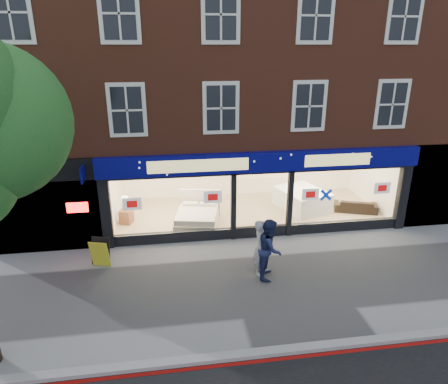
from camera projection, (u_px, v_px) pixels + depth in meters
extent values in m
plane|color=gray|center=(284.00, 281.00, 12.12)|extent=(120.00, 120.00, 0.00)
cube|color=#8C0A07|center=(322.00, 354.00, 9.24)|extent=(60.00, 0.10, 0.01)
cube|color=gray|center=(319.00, 346.00, 9.40)|extent=(60.00, 0.25, 0.12)
cube|color=tan|center=(249.00, 212.00, 16.97)|extent=(11.00, 4.50, 0.10)
cube|color=brown|center=(243.00, 47.00, 16.30)|extent=(19.00, 8.00, 6.70)
cube|color=#060764|center=(265.00, 162.00, 13.76)|extent=(11.40, 0.28, 0.70)
cube|color=black|center=(261.00, 231.00, 14.90)|extent=(11.00, 0.18, 0.40)
cube|color=black|center=(106.00, 213.00, 13.74)|extent=(0.35, 0.30, 2.60)
cube|color=black|center=(402.00, 196.00, 15.25)|extent=(0.35, 0.30, 2.60)
cube|color=white|center=(172.00, 206.00, 13.95)|extent=(4.20, 0.02, 2.10)
cube|color=white|center=(347.00, 196.00, 14.84)|extent=(4.20, 0.02, 2.10)
cube|color=white|center=(260.00, 206.00, 14.73)|extent=(1.80, 0.02, 2.10)
cube|color=silver|center=(239.00, 169.00, 18.62)|extent=(11.00, 0.20, 2.60)
cube|color=#FFEAC6|center=(250.00, 154.00, 16.08)|extent=(11.00, 4.50, 0.12)
cube|color=black|center=(43.00, 204.00, 13.56)|extent=(3.80, 0.60, 3.30)
cube|color=#FF140C|center=(77.00, 207.00, 13.41)|extent=(0.70, 0.04, 0.35)
cube|color=beige|center=(197.00, 221.00, 15.61)|extent=(1.94, 2.15, 0.33)
cube|color=beige|center=(197.00, 214.00, 15.51)|extent=(1.86, 2.07, 0.23)
cube|color=beige|center=(200.00, 202.00, 16.40)|extent=(1.65, 0.46, 1.12)
cube|color=beige|center=(190.00, 204.00, 16.10)|extent=(0.65, 0.42, 0.11)
cube|color=beige|center=(208.00, 204.00, 16.06)|extent=(0.65, 0.42, 0.11)
cube|color=brown|center=(126.00, 216.00, 15.74)|extent=(0.59, 0.59, 0.55)
cube|color=white|center=(302.00, 205.00, 17.20)|extent=(2.23, 2.52, 0.28)
cube|color=white|center=(302.00, 199.00, 17.10)|extent=(2.23, 2.52, 0.28)
cube|color=white|center=(302.00, 193.00, 17.00)|extent=(2.23, 2.52, 0.28)
imported|color=black|center=(356.00, 206.00, 16.86)|extent=(1.88, 1.22, 0.51)
cube|color=gold|center=(100.00, 253.00, 12.80)|extent=(0.70, 0.55, 0.94)
imported|color=#9A9CA1|center=(261.00, 247.00, 12.25)|extent=(0.65, 0.77, 1.79)
imported|color=#181F45|center=(270.00, 248.00, 12.07)|extent=(0.98, 1.11, 1.90)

